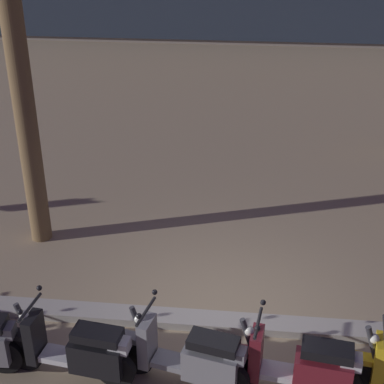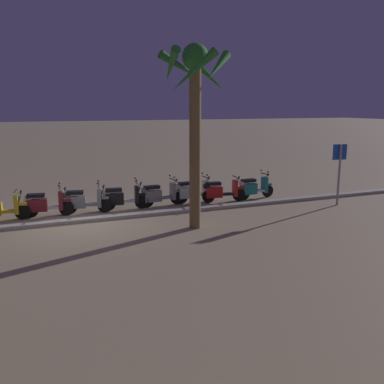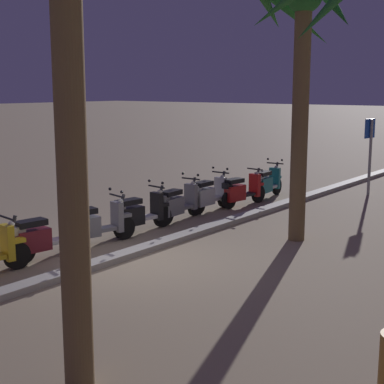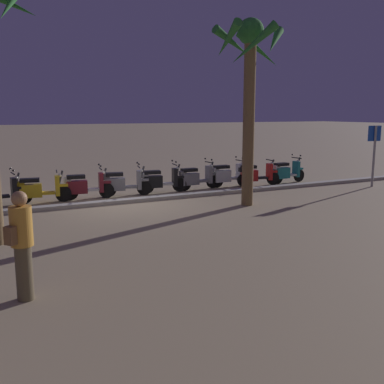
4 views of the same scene
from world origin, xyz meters
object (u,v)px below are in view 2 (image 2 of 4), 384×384
Objects in this scene: scooter_red_mid_front at (220,191)px; scooter_teal_tail_end at (254,188)px; scooter_grey_far_back at (159,195)px; palm_tree_mid_walkway at (195,95)px; scooter_black_second_in_line at (122,198)px; scooter_grey_gap_after_mid at (83,201)px; crossing_sign at (339,167)px; scooter_silver_last_in_row at (192,191)px; scooter_maroon_mid_centre at (45,204)px.

scooter_teal_tail_end is at bearing -177.57° from scooter_red_mid_front.
palm_tree_mid_walkway reaches higher than scooter_grey_far_back.
scooter_black_second_in_line is 1.01× the size of scooter_grey_gap_after_mid.
scooter_red_mid_front is at bearing 177.54° from scooter_grey_gap_after_mid.
scooter_red_mid_front is 0.76× the size of crossing_sign.
palm_tree_mid_walkway reaches higher than scooter_grey_gap_after_mid.
scooter_silver_last_in_row is at bearing -178.72° from scooter_grey_gap_after_mid.
scooter_silver_last_in_row is at bearing -5.59° from scooter_teal_tail_end.
scooter_grey_gap_after_mid is at bearing 1.00° from scooter_black_second_in_line.
scooter_silver_last_in_row is (1.10, -0.33, 0.01)m from scooter_red_mid_front.
scooter_grey_far_back is at bearing -179.75° from scooter_black_second_in_line.
scooter_grey_far_back is at bearing -87.09° from palm_tree_mid_walkway.
scooter_silver_last_in_row is 5.15m from palm_tree_mid_walkway.
scooter_maroon_mid_centre reaches higher than scooter_red_mid_front.
palm_tree_mid_walkway reaches higher than crossing_sign.
scooter_maroon_mid_centre is 0.72× the size of crossing_sign.
scooter_maroon_mid_centre is 6.61m from palm_tree_mid_walkway.
crossing_sign reaches higher than scooter_teal_tail_end.
scooter_black_second_in_line is 0.73× the size of crossing_sign.
scooter_grey_far_back is (4.12, -0.20, -0.01)m from scooter_teal_tail_end.
scooter_maroon_mid_centre is at bearing -36.53° from palm_tree_mid_walkway.
scooter_black_second_in_line is (1.48, 0.01, -0.00)m from scooter_grey_far_back.
scooter_silver_last_in_row and scooter_grey_gap_after_mid have the same top height.
scooter_black_second_in_line is 1.41m from scooter_grey_gap_after_mid.
palm_tree_mid_walkway is (3.95, 3.07, 3.71)m from scooter_teal_tail_end.
scooter_black_second_in_line is at bearing -179.00° from scooter_grey_gap_after_mid.
scooter_red_mid_front is at bearing 2.43° from scooter_teal_tail_end.
crossing_sign is at bearing 167.36° from scooter_maroon_mid_centre.
scooter_black_second_in_line is (4.01, -0.26, -0.00)m from scooter_red_mid_front.
palm_tree_mid_walkway is (-1.65, 3.26, 3.72)m from scooter_black_second_in_line.
palm_tree_mid_walkway reaches higher than scooter_red_mid_front.
scooter_maroon_mid_centre is at bearing 0.21° from scooter_grey_far_back.
scooter_grey_gap_after_mid is at bearing 179.33° from scooter_maroon_mid_centre.
scooter_grey_far_back and scooter_black_second_in_line have the same top height.
scooter_silver_last_in_row is 5.66m from scooter_maroon_mid_centre.
palm_tree_mid_walkway reaches higher than scooter_teal_tail_end.
scooter_grey_gap_after_mid is 0.31× the size of palm_tree_mid_walkway.
scooter_silver_last_in_row is 0.98× the size of scooter_grey_far_back.
scooter_red_mid_front is at bearing 163.29° from scooter_silver_last_in_row.
scooter_black_second_in_line is at bearing -179.81° from scooter_maroon_mid_centre.
scooter_maroon_mid_centre is at bearing -12.64° from crossing_sign.
scooter_grey_far_back is 0.31× the size of palm_tree_mid_walkway.
scooter_teal_tail_end is 0.72× the size of crossing_sign.
scooter_silver_last_in_row is 1.00× the size of scooter_grey_gap_after_mid.
scooter_teal_tail_end and scooter_maroon_mid_centre have the same top height.
scooter_teal_tail_end is at bearing 178.05° from scooter_black_second_in_line.
scooter_red_mid_front is at bearing -128.22° from palm_tree_mid_walkway.
palm_tree_mid_walkway is (-0.17, 3.27, 3.72)m from scooter_grey_far_back.
scooter_red_mid_front is 5.43m from scooter_grey_gap_after_mid.
scooter_maroon_mid_centre is at bearing -1.25° from scooter_teal_tail_end.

